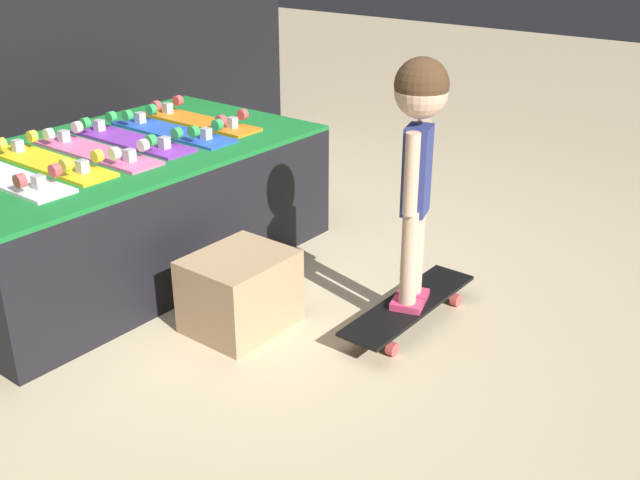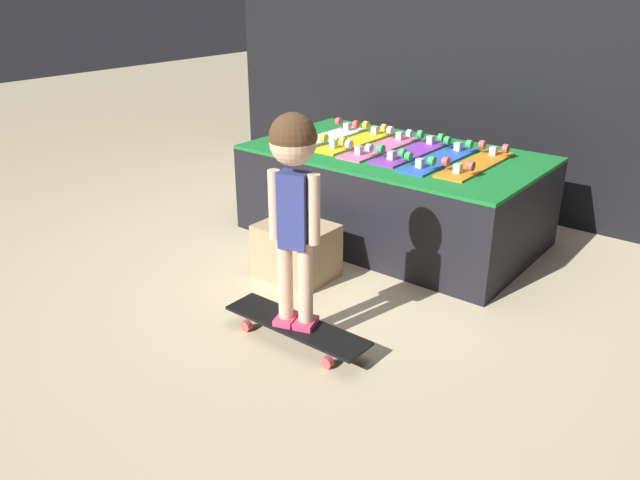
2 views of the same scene
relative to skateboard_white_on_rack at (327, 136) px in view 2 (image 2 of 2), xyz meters
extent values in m
plane|color=beige|center=(0.53, -0.60, -0.58)|extent=(16.00, 16.00, 0.00)
cube|color=black|center=(0.53, 0.90, 0.80)|extent=(4.17, 0.10, 2.75)
cube|color=black|center=(0.53, 0.01, -0.31)|extent=(1.78, 1.04, 0.54)
cube|color=#19752D|center=(0.53, 0.01, -0.03)|extent=(1.78, 1.04, 0.02)
cube|color=white|center=(0.00, 0.00, -0.01)|extent=(0.17, 0.70, 0.01)
cube|color=#B7B7BC|center=(0.00, 0.23, 0.02)|extent=(0.04, 0.04, 0.05)
cylinder|color=#D84C4C|center=(0.07, 0.23, 0.05)|extent=(0.03, 0.05, 0.05)
cylinder|color=#D84C4C|center=(-0.07, 0.23, 0.05)|extent=(0.03, 0.05, 0.05)
cube|color=#B7B7BC|center=(0.00, -0.23, 0.02)|extent=(0.04, 0.04, 0.05)
cylinder|color=#D84C4C|center=(0.07, -0.23, 0.05)|extent=(0.03, 0.05, 0.05)
cylinder|color=#D84C4C|center=(-0.07, -0.23, 0.05)|extent=(0.03, 0.05, 0.05)
cube|color=yellow|center=(0.21, 0.03, -0.01)|extent=(0.17, 0.70, 0.01)
cube|color=#B7B7BC|center=(0.21, 0.26, 0.02)|extent=(0.04, 0.04, 0.05)
cylinder|color=yellow|center=(0.28, 0.26, 0.05)|extent=(0.03, 0.05, 0.05)
cylinder|color=yellow|center=(0.14, 0.26, 0.05)|extent=(0.03, 0.05, 0.05)
cube|color=#B7B7BC|center=(0.21, -0.20, 0.02)|extent=(0.04, 0.04, 0.05)
cylinder|color=yellow|center=(0.28, -0.20, 0.05)|extent=(0.03, 0.05, 0.05)
cylinder|color=yellow|center=(0.14, -0.20, 0.05)|extent=(0.03, 0.05, 0.05)
cube|color=pink|center=(0.42, 0.00, -0.01)|extent=(0.17, 0.70, 0.01)
cube|color=#B7B7BC|center=(0.42, 0.23, 0.02)|extent=(0.04, 0.04, 0.05)
cylinder|color=white|center=(0.50, 0.23, 0.05)|extent=(0.03, 0.05, 0.05)
cylinder|color=white|center=(0.35, 0.23, 0.05)|extent=(0.03, 0.05, 0.05)
cube|color=#B7B7BC|center=(0.42, -0.23, 0.02)|extent=(0.04, 0.04, 0.05)
cylinder|color=white|center=(0.50, -0.23, 0.05)|extent=(0.03, 0.05, 0.05)
cylinder|color=white|center=(0.35, -0.23, 0.05)|extent=(0.03, 0.05, 0.05)
cube|color=purple|center=(0.63, 0.03, -0.01)|extent=(0.17, 0.70, 0.01)
cube|color=#B7B7BC|center=(0.63, 0.26, 0.02)|extent=(0.04, 0.04, 0.05)
cylinder|color=green|center=(0.71, 0.26, 0.05)|extent=(0.03, 0.05, 0.05)
cylinder|color=green|center=(0.56, 0.26, 0.05)|extent=(0.03, 0.05, 0.05)
cube|color=#B7B7BC|center=(0.63, -0.20, 0.02)|extent=(0.04, 0.04, 0.05)
cylinder|color=green|center=(0.71, -0.20, 0.05)|extent=(0.03, 0.05, 0.05)
cylinder|color=green|center=(0.56, -0.20, 0.05)|extent=(0.03, 0.05, 0.05)
cube|color=blue|center=(0.85, -0.01, -0.01)|extent=(0.17, 0.70, 0.01)
cube|color=#B7B7BC|center=(0.85, 0.22, 0.02)|extent=(0.04, 0.04, 0.05)
cylinder|color=green|center=(0.92, 0.22, 0.05)|extent=(0.03, 0.05, 0.05)
cylinder|color=green|center=(0.77, 0.22, 0.05)|extent=(0.03, 0.05, 0.05)
cube|color=#B7B7BC|center=(0.85, -0.24, 0.02)|extent=(0.04, 0.04, 0.05)
cylinder|color=green|center=(0.92, -0.24, 0.05)|extent=(0.03, 0.05, 0.05)
cylinder|color=green|center=(0.77, -0.24, 0.05)|extent=(0.03, 0.05, 0.05)
cube|color=orange|center=(1.06, 0.03, -0.01)|extent=(0.17, 0.70, 0.01)
cube|color=#B7B7BC|center=(1.06, 0.26, 0.02)|extent=(0.04, 0.04, 0.05)
cylinder|color=#D84C4C|center=(1.13, 0.26, 0.05)|extent=(0.03, 0.05, 0.05)
cylinder|color=#D84C4C|center=(0.98, 0.26, 0.05)|extent=(0.03, 0.05, 0.05)
cube|color=#B7B7BC|center=(1.06, -0.20, 0.02)|extent=(0.04, 0.04, 0.05)
cylinder|color=#D84C4C|center=(1.13, -0.20, 0.05)|extent=(0.03, 0.05, 0.05)
cylinder|color=#D84C4C|center=(0.98, -0.20, 0.05)|extent=(0.03, 0.05, 0.05)
cube|color=black|center=(0.87, -1.34, -0.49)|extent=(0.74, 0.19, 0.01)
cube|color=#B7B7BC|center=(1.11, -1.34, -0.53)|extent=(0.04, 0.04, 0.05)
cylinder|color=#D84C4C|center=(1.11, -1.26, -0.55)|extent=(0.05, 0.03, 0.05)
cylinder|color=#D84C4C|center=(1.11, -1.42, -0.55)|extent=(0.05, 0.03, 0.05)
cube|color=#B7B7BC|center=(0.62, -1.34, -0.53)|extent=(0.04, 0.04, 0.05)
cylinder|color=#D84C4C|center=(0.62, -1.26, -0.55)|extent=(0.05, 0.03, 0.05)
cylinder|color=#D84C4C|center=(0.62, -1.42, -0.55)|extent=(0.05, 0.03, 0.05)
cube|color=#E03D6B|center=(0.91, -1.33, -0.47)|extent=(0.12, 0.14, 0.03)
cylinder|color=#DBB293|center=(0.91, -1.33, -0.26)|extent=(0.07, 0.07, 0.39)
cube|color=#E03D6B|center=(0.82, -1.36, -0.47)|extent=(0.12, 0.14, 0.03)
cylinder|color=#DBB293|center=(0.82, -1.36, -0.26)|extent=(0.07, 0.07, 0.39)
cube|color=navy|center=(0.87, -1.34, 0.07)|extent=(0.15, 0.12, 0.34)
cylinder|color=#DBB293|center=(0.95, -1.32, 0.08)|extent=(0.05, 0.05, 0.31)
cylinder|color=#DBB293|center=(0.78, -1.37, 0.08)|extent=(0.05, 0.05, 0.31)
sphere|color=#DBB293|center=(0.87, -1.34, 0.36)|extent=(0.19, 0.19, 0.19)
sphere|color=#4C331E|center=(0.87, -1.34, 0.39)|extent=(0.20, 0.20, 0.20)
cube|color=tan|center=(0.43, -0.83, -0.42)|extent=(0.40, 0.33, 0.31)
camera|label=1|loc=(-1.43, -2.69, 0.96)|focal=42.00mm
camera|label=2|loc=(2.49, -3.22, 1.00)|focal=35.00mm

